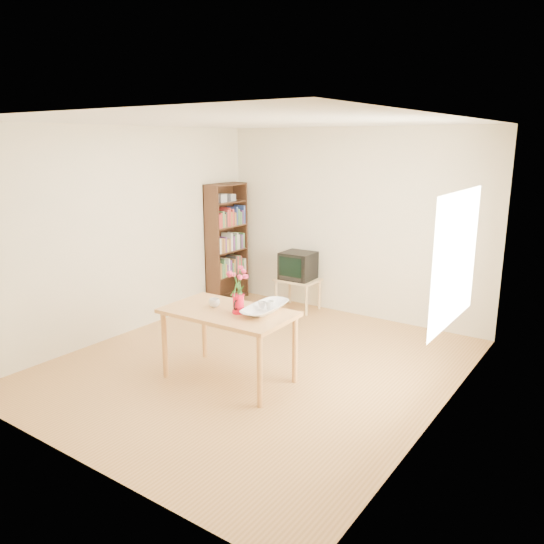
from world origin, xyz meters
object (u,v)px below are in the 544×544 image
Objects in this scene: pitcher at (239,304)px; mug at (214,303)px; television at (299,265)px; bowl at (265,292)px; table at (228,319)px.

pitcher reaches higher than mug.
television reaches higher than mug.
bowl is at bearing 161.65° from mug.
pitcher is at bearing 142.51° from mug.
television reaches higher than table.
pitcher is at bearing 0.47° from table.
television is (-0.69, 2.44, 0.00)m from table.
television is (-0.49, 2.42, -0.13)m from mug.
table is 3.10× the size of bowl.
bowl is (0.33, 0.18, 0.29)m from table.
pitcher is 2.57m from television.
television is (-0.82, 2.43, -0.18)m from pitcher.
mug is at bearing -162.09° from bowl.
pitcher reaches higher than table.
pitcher is at bearing -73.62° from television.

